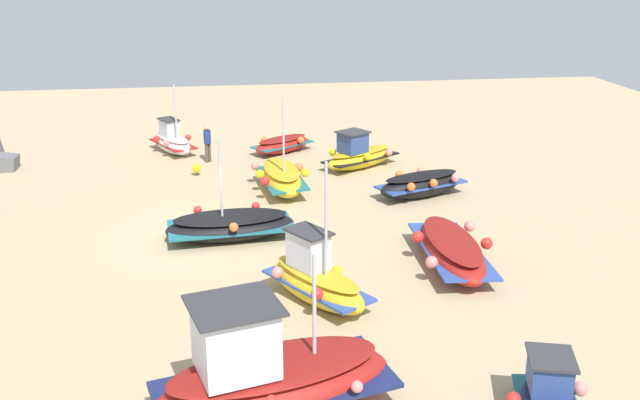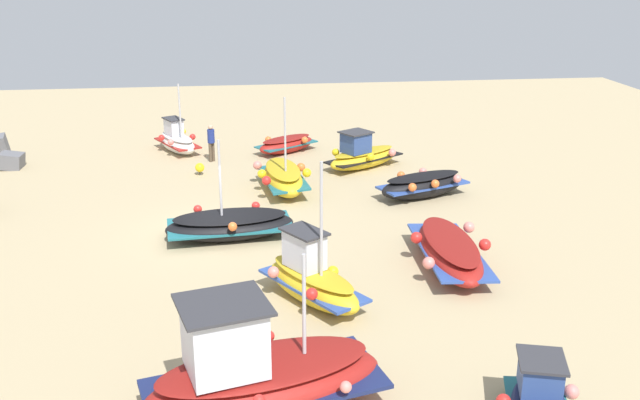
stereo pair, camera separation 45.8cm
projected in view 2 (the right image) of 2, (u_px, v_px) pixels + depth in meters
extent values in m
plane|color=tan|center=(215.00, 234.00, 24.26)|extent=(57.39, 57.39, 0.00)
ellipsoid|color=gold|center=(283.00, 179.00, 28.46)|extent=(3.98, 1.90, 1.07)
cube|color=#1E6670|center=(283.00, 178.00, 28.44)|extent=(3.83, 1.88, 0.17)
ellipsoid|color=gold|center=(283.00, 169.00, 28.33)|extent=(3.50, 1.63, 0.24)
cylinder|color=#B7B7BC|center=(285.00, 135.00, 27.31)|extent=(0.08, 0.08, 2.88)
sphere|color=red|center=(266.00, 181.00, 27.18)|extent=(0.35, 0.35, 0.35)
sphere|color=yellow|center=(307.00, 173.00, 28.04)|extent=(0.35, 0.35, 0.35)
sphere|color=yellow|center=(262.00, 174.00, 28.18)|extent=(0.35, 0.35, 0.35)
sphere|color=orange|center=(301.00, 167.00, 29.05)|extent=(0.35, 0.35, 0.35)
sphere|color=#EA7F75|center=(257.00, 165.00, 29.16)|extent=(0.35, 0.35, 0.35)
ellipsoid|color=white|center=(178.00, 144.00, 34.09)|extent=(3.23, 2.40, 0.78)
cube|color=maroon|center=(177.00, 143.00, 34.08)|extent=(3.14, 2.38, 0.06)
ellipsoid|color=beige|center=(177.00, 137.00, 33.99)|extent=(2.84, 2.11, 0.13)
cube|color=silver|center=(174.00, 127.00, 34.09)|extent=(1.14, 0.99, 0.73)
cube|color=#333338|center=(173.00, 119.00, 33.97)|extent=(1.32, 1.15, 0.06)
cylinder|color=#B7B7BC|center=(180.00, 111.00, 33.15)|extent=(0.08, 0.08, 2.53)
sphere|color=#EA7F75|center=(171.00, 142.00, 32.99)|extent=(0.29, 0.29, 0.29)
sphere|color=red|center=(193.00, 137.00, 34.14)|extent=(0.29, 0.29, 0.29)
sphere|color=red|center=(162.00, 138.00, 33.83)|extent=(0.29, 0.29, 0.29)
sphere|color=yellow|center=(183.00, 132.00, 34.96)|extent=(0.29, 0.29, 0.29)
ellipsoid|color=maroon|center=(286.00, 145.00, 33.99)|extent=(2.71, 3.19, 0.72)
cube|color=#1E6670|center=(286.00, 144.00, 33.98)|extent=(2.68, 3.11, 0.06)
ellipsoid|color=maroon|center=(286.00, 139.00, 33.90)|extent=(2.38, 2.80, 0.12)
sphere|color=orange|center=(268.00, 140.00, 34.08)|extent=(0.31, 0.31, 0.31)
sphere|color=orange|center=(305.00, 140.00, 33.75)|extent=(0.31, 0.31, 0.31)
ellipsoid|color=maroon|center=(265.00, 387.00, 14.69)|extent=(3.18, 5.38, 1.22)
cube|color=navy|center=(265.00, 384.00, 14.67)|extent=(3.18, 5.20, 0.14)
ellipsoid|color=maroon|center=(265.00, 365.00, 14.53)|extent=(2.78, 4.73, 0.23)
cube|color=silver|center=(225.00, 338.00, 13.99)|extent=(1.67, 1.76, 1.39)
cube|color=#333338|center=(223.00, 305.00, 13.76)|extent=(1.94, 2.04, 0.06)
cylinder|color=#B7B7BC|center=(304.00, 305.00, 14.43)|extent=(0.08, 0.08, 2.21)
sphere|color=#EA7F75|center=(346.00, 387.00, 14.10)|extent=(0.24, 0.24, 0.24)
sphere|color=red|center=(269.00, 336.00, 15.62)|extent=(0.24, 0.24, 0.24)
sphere|color=#EA7F75|center=(189.00, 355.00, 15.03)|extent=(0.24, 0.24, 0.24)
ellipsoid|color=gold|center=(313.00, 287.00, 19.38)|extent=(3.60, 2.89, 0.93)
cube|color=#2D4C9E|center=(313.00, 285.00, 19.37)|extent=(3.50, 2.84, 0.09)
ellipsoid|color=gold|center=(313.00, 274.00, 19.26)|extent=(3.16, 2.53, 0.16)
cube|color=silver|center=(304.00, 250.00, 19.33)|extent=(1.29, 1.18, 1.00)
cube|color=#333338|center=(304.00, 231.00, 19.16)|extent=(1.50, 1.37, 0.06)
cylinder|color=#B7B7BC|center=(321.00, 220.00, 18.47)|extent=(0.08, 0.08, 3.12)
sphere|color=red|center=(312.00, 294.00, 18.26)|extent=(0.32, 0.32, 0.32)
sphere|color=yellow|center=(333.00, 271.00, 19.73)|extent=(0.32, 0.32, 0.32)
sphere|color=#EA7F75|center=(273.00, 272.00, 19.44)|extent=(0.32, 0.32, 0.32)
ellipsoid|color=black|center=(230.00, 226.00, 23.81)|extent=(2.12, 4.38, 0.86)
cube|color=#1E6670|center=(230.00, 225.00, 23.79)|extent=(2.15, 4.21, 0.12)
ellipsoid|color=black|center=(230.00, 217.00, 23.70)|extent=(1.84, 3.85, 0.17)
cylinder|color=#B7B7BC|center=(220.00, 178.00, 23.21)|extent=(0.08, 0.08, 2.55)
sphere|color=red|center=(198.00, 209.00, 24.41)|extent=(0.29, 0.29, 0.29)
sphere|color=orange|center=(233.00, 227.00, 22.79)|extent=(0.29, 0.29, 0.29)
sphere|color=red|center=(256.00, 206.00, 24.81)|extent=(0.29, 0.29, 0.29)
ellipsoid|color=maroon|center=(449.00, 252.00, 21.63)|extent=(4.68, 1.75, 0.93)
cube|color=#2D4C9E|center=(450.00, 251.00, 21.62)|extent=(4.50, 1.79, 0.12)
ellipsoid|color=maroon|center=(450.00, 241.00, 21.51)|extent=(4.12, 1.53, 0.18)
sphere|color=#EA7F75|center=(469.00, 227.00, 22.76)|extent=(0.36, 0.36, 0.36)
sphere|color=red|center=(416.00, 238.00, 21.82)|extent=(0.36, 0.36, 0.36)
sphere|color=red|center=(485.00, 245.00, 21.21)|extent=(0.36, 0.36, 0.36)
sphere|color=#EA7F75|center=(429.00, 263.00, 20.34)|extent=(0.36, 0.36, 0.36)
cube|color=#2D4784|center=(540.00, 376.00, 14.32)|extent=(1.08, 1.01, 0.68)
cube|color=#333338|center=(542.00, 360.00, 14.20)|extent=(1.26, 1.17, 0.06)
sphere|color=#EA7F75|center=(572.00, 392.00, 14.62)|extent=(0.31, 0.31, 0.31)
ellipsoid|color=gold|center=(364.00, 159.00, 31.57)|extent=(3.08, 3.82, 0.83)
cube|color=black|center=(364.00, 158.00, 31.56)|extent=(3.02, 3.71, 0.11)
ellipsoid|color=gold|center=(364.00, 152.00, 31.47)|extent=(2.69, 3.35, 0.17)
cube|color=#2D4784|center=(356.00, 143.00, 31.01)|extent=(1.35, 1.38, 0.85)
cube|color=#333338|center=(356.00, 132.00, 30.87)|extent=(1.56, 1.60, 0.06)
sphere|color=#EA7F75|center=(392.00, 153.00, 31.51)|extent=(0.33, 0.33, 0.33)
sphere|color=red|center=(358.00, 148.00, 32.23)|extent=(0.33, 0.33, 0.33)
sphere|color=yellow|center=(371.00, 157.00, 30.72)|extent=(0.33, 0.33, 0.33)
sphere|color=yellow|center=(336.00, 152.00, 31.45)|extent=(0.33, 0.33, 0.33)
ellipsoid|color=black|center=(423.00, 186.00, 27.73)|extent=(2.50, 3.90, 0.93)
cube|color=#2D4C9E|center=(423.00, 185.00, 27.71)|extent=(2.48, 3.77, 0.10)
ellipsoid|color=black|center=(423.00, 177.00, 27.60)|extent=(2.18, 3.42, 0.17)
sphere|color=#EA7F75|center=(457.00, 179.00, 27.43)|extent=(0.31, 0.31, 0.31)
sphere|color=#EA7F75|center=(423.00, 172.00, 28.49)|extent=(0.31, 0.31, 0.31)
sphere|color=orange|center=(435.00, 184.00, 26.99)|extent=(0.31, 0.31, 0.31)
sphere|color=orange|center=(401.00, 175.00, 28.04)|extent=(0.31, 0.31, 0.31)
sphere|color=orange|center=(412.00, 187.00, 26.54)|extent=(0.31, 0.31, 0.31)
cylinder|color=brown|center=(213.00, 152.00, 32.55)|extent=(0.14, 0.14, 0.88)
cylinder|color=brown|center=(210.00, 152.00, 32.44)|extent=(0.14, 0.14, 0.88)
cylinder|color=navy|center=(211.00, 136.00, 32.25)|extent=(0.32, 0.32, 0.60)
sphere|color=tan|center=(210.00, 127.00, 32.12)|extent=(0.22, 0.22, 0.22)
cube|color=slate|center=(11.00, 161.00, 31.48)|extent=(0.94, 1.04, 0.79)
cube|color=slate|center=(0.00, 147.00, 33.11)|extent=(1.00, 0.87, 1.21)
cylinder|color=#3F3F42|center=(200.00, 174.00, 30.61)|extent=(0.08, 0.08, 0.13)
sphere|color=yellow|center=(200.00, 168.00, 30.52)|extent=(0.39, 0.39, 0.39)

